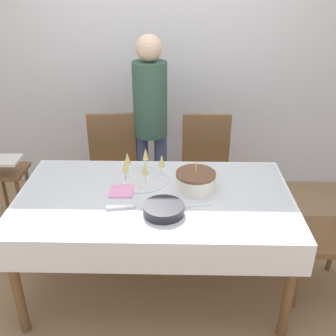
% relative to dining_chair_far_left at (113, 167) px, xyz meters
% --- Properties ---
extents(ground_plane, '(12.00, 12.00, 0.00)m').
position_rel_dining_chair_far_left_xyz_m(ground_plane, '(0.39, -0.81, -0.53)').
color(ground_plane, '#93704C').
extents(wall_back, '(8.00, 0.05, 2.70)m').
position_rel_dining_chair_far_left_xyz_m(wall_back, '(0.39, 0.77, 0.82)').
color(wall_back, silver).
rests_on(wall_back, ground_plane).
extents(dining_table, '(1.74, 0.97, 0.74)m').
position_rel_dining_chair_far_left_xyz_m(dining_table, '(0.39, -0.81, 0.11)').
color(dining_table, white).
rests_on(dining_table, ground_plane).
extents(dining_chair_far_left, '(0.46, 0.46, 0.96)m').
position_rel_dining_chair_far_left_xyz_m(dining_chair_far_left, '(0.00, 0.00, 0.00)').
color(dining_chair_far_left, brown).
rests_on(dining_chair_far_left, ground_plane).
extents(dining_chair_far_right, '(0.42, 0.42, 0.96)m').
position_rel_dining_chair_far_left_xyz_m(dining_chair_far_right, '(0.78, 0.00, 0.00)').
color(dining_chair_far_right, brown).
rests_on(dining_chair_far_right, ground_plane).
extents(birthday_cake, '(0.26, 0.26, 0.19)m').
position_rel_dining_chair_far_left_xyz_m(birthday_cake, '(0.65, -0.72, 0.27)').
color(birthday_cake, silver).
rests_on(birthday_cake, dining_table).
extents(champagne_tray, '(0.37, 0.37, 0.18)m').
position_rel_dining_chair_far_left_xyz_m(champagne_tray, '(0.30, -0.60, 0.28)').
color(champagne_tray, silver).
rests_on(champagne_tray, dining_table).
extents(plate_stack_main, '(0.24, 0.24, 0.06)m').
position_rel_dining_chair_far_left_xyz_m(plate_stack_main, '(0.46, -1.01, 0.24)').
color(plate_stack_main, black).
rests_on(plate_stack_main, dining_table).
extents(cake_knife, '(0.29, 0.10, 0.00)m').
position_rel_dining_chair_far_left_xyz_m(cake_knife, '(0.67, -0.91, 0.22)').
color(cake_knife, silver).
rests_on(cake_knife, dining_table).
extents(fork_pile, '(0.18, 0.09, 0.02)m').
position_rel_dining_chair_far_left_xyz_m(fork_pile, '(0.20, -0.95, 0.22)').
color(fork_pile, silver).
rests_on(fork_pile, dining_table).
extents(napkin_pile, '(0.15, 0.15, 0.01)m').
position_rel_dining_chair_far_left_xyz_m(napkin_pile, '(0.18, -0.77, 0.22)').
color(napkin_pile, pink).
rests_on(napkin_pile, dining_table).
extents(person_standing, '(0.28, 0.28, 1.58)m').
position_rel_dining_chair_far_left_xyz_m(person_standing, '(0.31, 0.15, 0.42)').
color(person_standing, '#3F4C72').
rests_on(person_standing, ground_plane).
extents(high_chair, '(0.33, 0.35, 0.71)m').
position_rel_dining_chair_far_left_xyz_m(high_chair, '(-0.85, -0.15, -0.05)').
color(high_chair, brown).
rests_on(high_chair, ground_plane).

